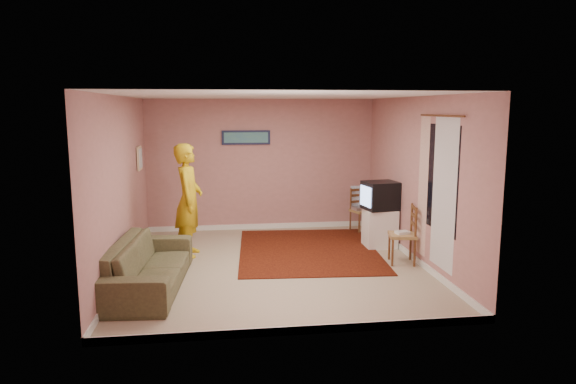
{
  "coord_description": "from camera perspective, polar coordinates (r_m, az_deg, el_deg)",
  "views": [
    {
      "loc": [
        -0.8,
        -7.66,
        2.42
      ],
      "look_at": [
        0.29,
        0.6,
        1.06
      ],
      "focal_mm": 32.0,
      "sensor_mm": 36.0,
      "label": 1
    }
  ],
  "objects": [
    {
      "name": "curtain_floral",
      "position": [
        7.99,
        14.77,
        0.57
      ],
      "size": [
        0.01,
        0.35,
        2.1
      ],
      "primitive_type": "cube",
      "color": "silver",
      "rests_on": "wall_right"
    },
    {
      "name": "tv_cabinet",
      "position": [
        9.19,
        10.16,
        -3.95
      ],
      "size": [
        0.53,
        0.48,
        0.67
      ],
      "primitive_type": "cube",
      "color": "white",
      "rests_on": "ground"
    },
    {
      "name": "baseboard_right",
      "position": [
        8.57,
        13.71,
        -7.02
      ],
      "size": [
        0.02,
        5.0,
        0.1
      ],
      "primitive_type": "cube",
      "color": "white",
      "rests_on": "ground"
    },
    {
      "name": "game_console",
      "position": [
        8.26,
        12.59,
        -4.41
      ],
      "size": [
        0.23,
        0.18,
        0.04
      ],
      "primitive_type": "cube",
      "rotation": [
        0.0,
        0.0,
        0.18
      ],
      "color": "white",
      "rests_on": "chair_b"
    },
    {
      "name": "baseboard_back",
      "position": [
        10.45,
        -2.91,
        -3.82
      ],
      "size": [
        4.5,
        0.02,
        0.1
      ],
      "primitive_type": "cube",
      "color": "white",
      "rests_on": "ground"
    },
    {
      "name": "wall_right",
      "position": [
        8.32,
        14.1,
        1.28
      ],
      "size": [
        0.02,
        5.0,
        2.6
      ],
      "primitive_type": "cube",
      "color": "tan",
      "rests_on": "ground"
    },
    {
      "name": "wall_front",
      "position": [
        5.34,
        1.31,
        -2.82
      ],
      "size": [
        4.5,
        0.02,
        2.6
      ],
      "primitive_type": "cube",
      "color": "tan",
      "rests_on": "ground"
    },
    {
      "name": "curtain_rod",
      "position": [
        7.39,
        16.63,
        8.14
      ],
      "size": [
        0.02,
        1.4,
        0.02
      ],
      "primitive_type": "cylinder",
      "rotation": [
        1.57,
        0.0,
        0.0
      ],
      "color": "brown",
      "rests_on": "wall_right"
    },
    {
      "name": "sofa",
      "position": [
        7.27,
        -15.21,
        -7.77
      ],
      "size": [
        1.05,
        2.31,
        0.66
      ],
      "primitive_type": "imported",
      "rotation": [
        0.0,
        0.0,
        1.49
      ],
      "color": "brown",
      "rests_on": "ground"
    },
    {
      "name": "picture_back",
      "position": [
        10.15,
        -4.69,
        6.05
      ],
      "size": [
        0.95,
        0.04,
        0.28
      ],
      "color": "#131836",
      "rests_on": "wall_back"
    },
    {
      "name": "baseboard_left",
      "position": [
        8.14,
        -17.51,
        -8.07
      ],
      "size": [
        0.02,
        5.0,
        0.1
      ],
      "primitive_type": "cube",
      "color": "white",
      "rests_on": "ground"
    },
    {
      "name": "chair_b",
      "position": [
        8.24,
        12.6,
        -3.93
      ],
      "size": [
        0.47,
        0.48,
        0.5
      ],
      "rotation": [
        0.0,
        0.0,
        -1.75
      ],
      "color": "tan",
      "rests_on": "ground"
    },
    {
      "name": "crt_tv",
      "position": [
        9.07,
        10.23,
        -0.38
      ],
      "size": [
        0.64,
        0.59,
        0.49
      ],
      "rotation": [
        0.0,
        0.0,
        0.16
      ],
      "color": "black",
      "rests_on": "tv_cabinet"
    },
    {
      "name": "dvd_player",
      "position": [
        10.26,
        8.22,
        -1.78
      ],
      "size": [
        0.41,
        0.34,
        0.06
      ],
      "primitive_type": "cube",
      "rotation": [
        0.0,
        0.0,
        0.24
      ],
      "color": "#ADADB2",
      "rests_on": "chair_a"
    },
    {
      "name": "wall_back",
      "position": [
        10.25,
        -2.98,
        3.02
      ],
      "size": [
        4.5,
        0.02,
        2.6
      ],
      "primitive_type": "cube",
      "color": "tan",
      "rests_on": "ground"
    },
    {
      "name": "area_rug",
      "position": [
        8.88,
        2.24,
        -6.46
      ],
      "size": [
        2.51,
        3.05,
        0.02
      ],
      "primitive_type": "cube",
      "rotation": [
        0.0,
        0.0,
        -0.06
      ],
      "color": "black",
      "rests_on": "ground"
    },
    {
      "name": "wall_left",
      "position": [
        7.87,
        -18.03,
        0.66
      ],
      "size": [
        0.02,
        5.0,
        2.6
      ],
      "primitive_type": "cube",
      "color": "tan",
      "rests_on": "ground"
    },
    {
      "name": "picture_left",
      "position": [
        9.4,
        -16.16,
        3.63
      ],
      "size": [
        0.04,
        0.38,
        0.42
      ],
      "color": "beige",
      "rests_on": "wall_left"
    },
    {
      "name": "window",
      "position": [
        7.47,
        16.63,
        1.45
      ],
      "size": [
        0.01,
        1.1,
        1.5
      ],
      "primitive_type": "cube",
      "color": "black",
      "rests_on": "wall_right"
    },
    {
      "name": "baseboard_front",
      "position": [
        5.74,
        1.25,
        -15.09
      ],
      "size": [
        4.5,
        0.02,
        0.1
      ],
      "primitive_type": "cube",
      "color": "white",
      "rests_on": "ground"
    },
    {
      "name": "curtain_sheer",
      "position": [
        7.36,
        16.93,
        -0.25
      ],
      "size": [
        0.01,
        0.75,
        2.1
      ],
      "primitive_type": "cube",
      "color": "silver",
      "rests_on": "wall_right"
    },
    {
      "name": "ground",
      "position": [
        8.07,
        -1.47,
        -8.15
      ],
      "size": [
        5.0,
        5.0,
        0.0
      ],
      "primitive_type": "plane",
      "color": "tan",
      "rests_on": "ground"
    },
    {
      "name": "blue_throw",
      "position": [
        10.38,
        7.99,
        -0.41
      ],
      "size": [
        0.38,
        0.05,
        0.4
      ],
      "primitive_type": "cube",
      "color": "#82A3D4",
      "rests_on": "chair_a"
    },
    {
      "name": "person",
      "position": [
        8.56,
        -10.97,
        -0.9
      ],
      "size": [
        0.51,
        0.72,
        1.86
      ],
      "primitive_type": "imported",
      "rotation": [
        0.0,
        0.0,
        1.48
      ],
      "color": "gold",
      "rests_on": "ground"
    },
    {
      "name": "chair_a",
      "position": [
        10.25,
        8.22,
        -1.49
      ],
      "size": [
        0.48,
        0.47,
        0.46
      ],
      "rotation": [
        0.0,
        0.0,
        0.33
      ],
      "color": "tan",
      "rests_on": "ground"
    },
    {
      "name": "ceiling",
      "position": [
        7.7,
        -1.55,
        10.64
      ],
      "size": [
        4.5,
        5.0,
        0.02
      ],
      "primitive_type": "cube",
      "color": "white",
      "rests_on": "wall_back"
    }
  ]
}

